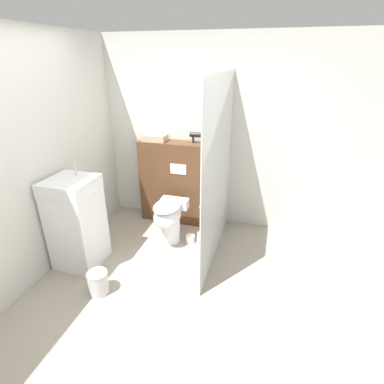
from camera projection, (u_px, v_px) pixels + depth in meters
The scene contains 10 objects.
ground_plane at pixel (151, 313), 2.83m from camera, with size 12.00×12.00×0.00m, color #9E9384.
wall_back at pixel (203, 135), 4.03m from camera, with size 8.00×0.06×2.50m.
partition_panel at pixel (182, 183), 4.21m from camera, with size 1.17×0.27×1.17m.
shower_glass at pixel (218, 173), 3.29m from camera, with size 0.04×1.59×2.08m.
toilet at pixel (169, 218), 3.78m from camera, with size 0.36×0.59×0.56m.
sink_vanity at pixel (76, 222), 3.34m from camera, with size 0.49×0.50×1.18m.
hair_drier at pixel (196, 135), 3.91m from camera, with size 0.17×0.06×0.14m.
folded_towel at pixel (155, 138), 4.04m from camera, with size 0.31×0.20×0.09m.
spare_toilet_roll at pixel (190, 239), 3.89m from camera, with size 0.11×0.11×0.10m.
waste_bin at pixel (98, 283), 3.03m from camera, with size 0.21×0.21×0.24m.
Camera 1 is at (0.95, -1.92, 2.20)m, focal length 28.00 mm.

